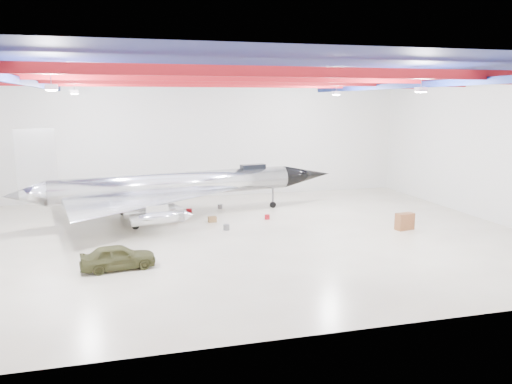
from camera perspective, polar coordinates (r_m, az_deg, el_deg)
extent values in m
plane|color=#BCAE96|center=(33.93, -2.79, -5.11)|extent=(40.00, 40.00, 0.00)
plane|color=silver|center=(47.62, -6.64, 6.01)|extent=(40.00, 0.00, 40.00)
plane|color=silver|center=(41.86, 25.08, 4.52)|extent=(0.00, 30.00, 30.00)
plane|color=#0A0F38|center=(32.77, -2.97, 13.77)|extent=(40.00, 40.00, 0.00)
cube|color=maroon|center=(24.02, 1.60, 13.60)|extent=(39.50, 0.25, 0.50)
cube|color=maroon|center=(29.81, -1.74, 12.96)|extent=(39.50, 0.25, 0.50)
cube|color=maroon|center=(35.68, -3.97, 12.51)|extent=(39.50, 0.25, 0.50)
cube|color=maroon|center=(41.58, -5.57, 12.17)|extent=(39.50, 0.25, 0.50)
cube|color=#0C184D|center=(32.45, -24.60, 11.31)|extent=(0.25, 29.50, 0.40)
cube|color=#0C184D|center=(37.11, 15.90, 11.60)|extent=(0.25, 29.50, 0.40)
cube|color=silver|center=(26.22, -22.35, 11.04)|extent=(0.55, 0.55, 0.25)
cube|color=silver|center=(30.94, 18.34, 11.06)|extent=(0.55, 0.55, 0.25)
cube|color=silver|center=(38.15, -20.04, 10.73)|extent=(0.55, 0.55, 0.25)
cube|color=silver|center=(41.54, 9.16, 11.12)|extent=(0.55, 0.55, 0.25)
cylinder|color=silver|center=(39.44, -9.09, 0.87)|extent=(18.87, 5.17, 1.88)
cone|color=black|center=(44.07, 5.79, 1.93)|extent=(4.97, 2.68, 1.88)
cone|color=silver|center=(38.01, -24.98, -0.33)|extent=(3.11, 2.35, 1.88)
cube|color=silver|center=(37.68, -23.83, 3.44)|extent=(2.62, 0.58, 4.24)
cube|color=black|center=(41.55, -0.35, 2.85)|extent=(2.17, 1.11, 0.47)
cylinder|color=silver|center=(34.08, -11.20, -2.95)|extent=(3.67, 1.46, 0.85)
cylinder|color=silver|center=(36.32, -12.09, -2.16)|extent=(3.67, 1.46, 0.85)
cylinder|color=silver|center=(41.74, -13.84, -0.62)|extent=(3.67, 1.46, 0.85)
cylinder|color=silver|center=(44.02, -14.44, -0.09)|extent=(3.67, 1.46, 0.85)
cylinder|color=#59595B|center=(42.80, 1.94, -0.70)|extent=(0.17, 0.17, 1.69)
cylinder|color=black|center=(42.92, 1.94, -1.46)|extent=(0.56, 0.30, 0.53)
cylinder|color=#59595B|center=(36.68, -13.67, -2.86)|extent=(0.17, 0.17, 1.69)
cylinder|color=black|center=(36.82, -13.63, -3.74)|extent=(0.56, 0.30, 0.53)
cylinder|color=#59595B|center=(41.21, -14.97, -1.48)|extent=(0.17, 0.17, 1.69)
cylinder|color=black|center=(41.33, -14.93, -2.27)|extent=(0.56, 0.30, 0.53)
imported|color=#3D3E1F|center=(28.38, -15.49, -7.16)|extent=(4.17, 2.08, 1.36)
cube|color=brown|center=(37.10, 16.63, -3.25)|extent=(1.41, 0.89, 1.20)
cube|color=olive|center=(38.84, -9.43, -2.99)|extent=(0.52, 0.43, 0.35)
cube|color=maroon|center=(41.53, -7.65, -2.10)|extent=(0.52, 0.45, 0.31)
cylinder|color=#59595B|center=(35.61, -3.40, -4.04)|extent=(0.50, 0.50, 0.40)
cylinder|color=maroon|center=(38.76, 1.29, -2.87)|extent=(0.46, 0.46, 0.37)
cube|color=olive|center=(38.02, -5.01, -3.12)|extent=(0.62, 0.50, 0.42)
cylinder|color=#59595B|center=(42.73, -4.13, -1.65)|extent=(0.47, 0.47, 0.36)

